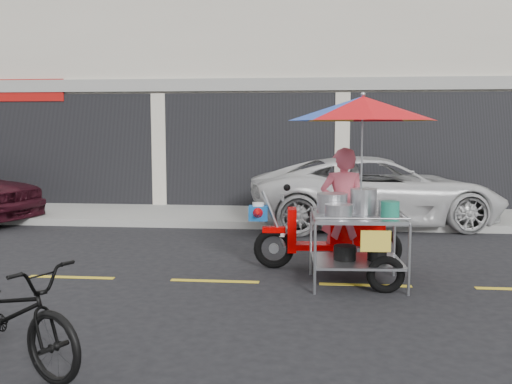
{
  "coord_description": "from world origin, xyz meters",
  "views": [
    {
      "loc": [
        -0.71,
        -7.4,
        2.05
      ],
      "look_at": [
        -1.5,
        0.6,
        1.15
      ],
      "focal_mm": 40.0,
      "sensor_mm": 36.0,
      "label": 1
    }
  ],
  "objects": [
    {
      "name": "ground",
      "position": [
        0.0,
        0.0,
        0.0
      ],
      "size": [
        90.0,
        90.0,
        0.0
      ],
      "primitive_type": "plane",
      "color": "black"
    },
    {
      "name": "sidewalk",
      "position": [
        0.0,
        5.5,
        0.07
      ],
      "size": [
        45.0,
        3.0,
        0.15
      ],
      "primitive_type": "cube",
      "color": "gray",
      "rests_on": "ground"
    },
    {
      "name": "shophouse_block",
      "position": [
        2.82,
        10.59,
        4.24
      ],
      "size": [
        36.0,
        8.11,
        10.4
      ],
      "color": "beige",
      "rests_on": "ground"
    },
    {
      "name": "centerline",
      "position": [
        0.0,
        0.0,
        0.0
      ],
      "size": [
        42.0,
        0.1,
        0.01
      ],
      "primitive_type": "cube",
      "color": "gold",
      "rests_on": "ground"
    },
    {
      "name": "white_pickup",
      "position": [
        0.64,
        4.7,
        0.73
      ],
      "size": [
        5.62,
        3.32,
        1.46
      ],
      "primitive_type": "imported",
      "rotation": [
        0.0,
        0.0,
        1.75
      ],
      "color": "silver",
      "rests_on": "ground"
    },
    {
      "name": "near_bicycle",
      "position": [
        -3.28,
        -2.93,
        0.48
      ],
      "size": [
        1.91,
        1.35,
        0.95
      ],
      "primitive_type": "imported",
      "rotation": [
        0.0,
        0.0,
        1.12
      ],
      "color": "black",
      "rests_on": "ground"
    },
    {
      "name": "food_vendor_rig",
      "position": [
        -0.17,
        0.38,
        1.58
      ],
      "size": [
        2.58,
        2.03,
        2.53
      ],
      "rotation": [
        0.0,
        0.0,
        0.05
      ],
      "color": "black",
      "rests_on": "ground"
    }
  ]
}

